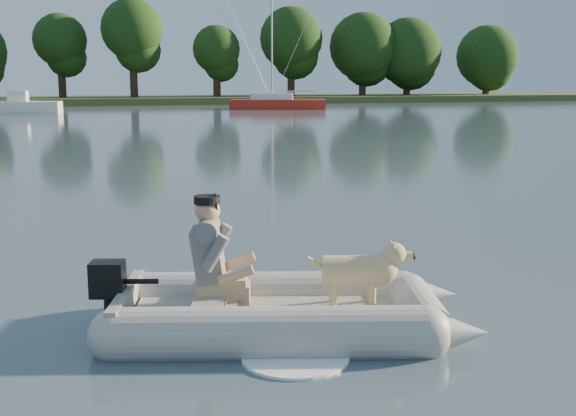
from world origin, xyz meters
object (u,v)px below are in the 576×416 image
object	(u,v)px
dinghy	(285,270)
dog	(352,276)
motorboat	(21,98)
sailboat	(277,103)
man	(210,250)

from	to	relation	value
dinghy	dog	distance (m)	0.65
motorboat	sailboat	size ratio (longest dim) A/B	0.53
man	motorboat	bearing A→B (deg)	110.84
dog	motorboat	xyz separation A→B (m)	(-5.15, 45.03, 0.48)
dinghy	motorboat	xyz separation A→B (m)	(-4.52, 44.90, 0.40)
dog	sailboat	bearing A→B (deg)	90.40
dog	sailboat	world-z (taller)	sailboat
motorboat	sailboat	distance (m)	18.12
man	sailboat	world-z (taller)	sailboat
dinghy	man	world-z (taller)	man
dinghy	sailboat	size ratio (longest dim) A/B	0.49
motorboat	man	bearing A→B (deg)	-74.89
man	dog	world-z (taller)	man
motorboat	sailboat	xyz separation A→B (m)	(18.05, 1.49, -0.56)
man	dinghy	bearing A→B (deg)	-4.24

